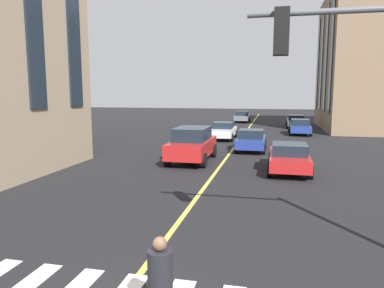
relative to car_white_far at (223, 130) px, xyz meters
The scene contains 9 objects.
lane_centre_line 4.86m from the car_white_far, 163.37° to the right, with size 80.00×0.16×0.01m.
car_white_far is the anchor object (origin of this frame).
car_grey_parked_b 17.19m from the car_white_far, ahead, with size 3.90×1.89×1.40m.
car_blue_trailing 7.80m from the car_white_far, 53.61° to the right, with size 3.90×1.89×1.40m.
car_red_oncoming 12.35m from the car_white_far, 157.31° to the right, with size 4.40×1.95×1.37m.
car_blue_parked_a 6.08m from the car_white_far, 154.73° to the right, with size 3.90×1.89×1.40m.
car_red_near 9.94m from the car_white_far, behind, with size 4.70×2.14×1.88m.
car_grey_mid 12.87m from the car_white_far, 29.18° to the right, with size 4.40×1.95×1.37m.
building_right_near 18.96m from the car_white_far, 51.24° to the right, with size 14.27×10.36×13.60m.
Camera 1 is at (-4.39, -2.64, 3.77)m, focal length 33.79 mm.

